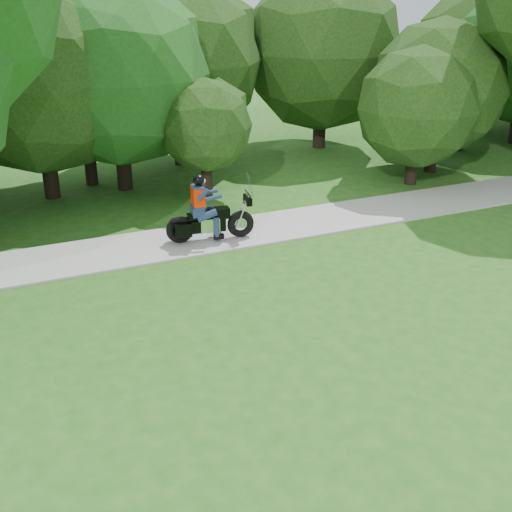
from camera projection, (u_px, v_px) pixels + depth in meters
walkway at (307, 222)px, 18.35m from camera, size 60.00×2.20×0.06m
tree_line at (219, 67)px, 22.45m from camera, size 40.67×12.63×7.54m
touring_motorcycle at (205, 217)px, 16.69m from camera, size 2.37×0.92×1.80m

